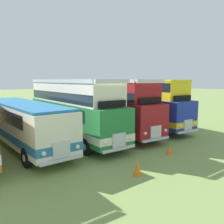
# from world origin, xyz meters

# --- Properties ---
(ground_plane) EXTENTS (200.00, 200.00, 0.00)m
(ground_plane) POSITION_xyz_m (0.00, 0.00, 0.00)
(ground_plane) COLOR #7A934C
(bus_second_in_row) EXTENTS (3.19, 11.28, 2.99)m
(bus_second_in_row) POSITION_xyz_m (-3.63, 0.14, 1.76)
(bus_second_in_row) COLOR silver
(bus_second_in_row) RESTS_ON ground
(bus_third_in_row) EXTENTS (2.76, 11.08, 4.52)m
(bus_third_in_row) POSITION_xyz_m (-0.00, -0.00, 2.36)
(bus_third_in_row) COLOR #237538
(bus_third_in_row) RESTS_ON ground
(bus_fourth_in_row) EXTENTS (3.06, 10.94, 4.52)m
(bus_fourth_in_row) POSITION_xyz_m (3.63, 0.19, 2.36)
(bus_fourth_in_row) COLOR maroon
(bus_fourth_in_row) RESTS_ON ground
(bus_fifth_in_row) EXTENTS (2.78, 10.55, 4.49)m
(bus_fifth_in_row) POSITION_xyz_m (7.25, 0.31, 2.47)
(bus_fifth_in_row) COLOR #1E339E
(bus_fifth_in_row) RESTS_ON ground
(cone_near_end) EXTENTS (0.36, 0.36, 0.73)m
(cone_near_end) POSITION_xyz_m (-0.57, -7.94, 0.36)
(cone_near_end) COLOR orange
(cone_near_end) RESTS_ON ground
(cone_mid_row) EXTENTS (0.36, 0.36, 0.62)m
(cone_mid_row) POSITION_xyz_m (3.06, -6.73, 0.31)
(cone_mid_row) COLOR orange
(cone_mid_row) RESTS_ON ground
(rope_fence_line) EXTENTS (20.58, 0.08, 1.05)m
(rope_fence_line) POSITION_xyz_m (0.00, 12.70, 0.69)
(rope_fence_line) COLOR #8C704C
(rope_fence_line) RESTS_ON ground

